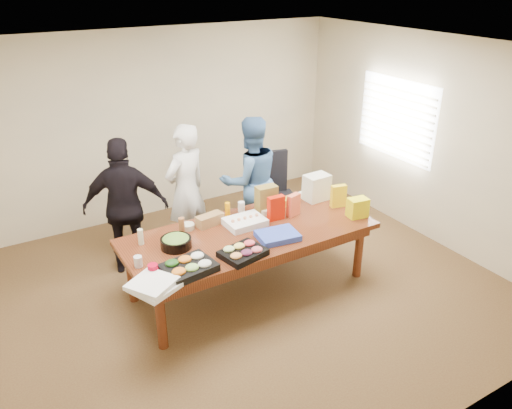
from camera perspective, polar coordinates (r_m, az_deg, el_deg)
floor at (r=6.00m, az=-0.73°, el=-9.44°), size 5.50×5.00×0.02m
ceiling at (r=4.97m, az=-0.91°, el=17.23°), size 5.50×5.00×0.02m
wall_back at (r=7.49m, az=-10.54°, el=8.96°), size 5.50×0.04×2.70m
wall_front at (r=3.66m, az=19.53°, el=-10.66°), size 5.50×0.04×2.70m
wall_right at (r=7.04m, az=19.12°, el=6.92°), size 0.04×5.00×2.70m
window_panel at (r=7.36m, az=15.63°, el=9.37°), size 0.03×1.40×1.10m
window_blinds at (r=7.33m, az=15.41°, el=9.34°), size 0.04×1.36×1.00m
conference_table at (r=5.79m, az=-0.75°, el=-6.31°), size 2.80×1.20×0.75m
office_chair at (r=6.94m, az=2.62°, el=0.94°), size 0.68×0.68×1.09m
person_center at (r=6.39m, az=-7.94°, el=1.60°), size 0.73×0.61×1.73m
person_right at (r=6.62m, az=-0.63°, el=2.74°), size 0.91×0.75×1.73m
person_left at (r=6.12m, az=-14.58°, el=-0.27°), size 1.08×0.78×1.70m
veggie_tray at (r=4.92m, az=-7.67°, el=-7.13°), size 0.54×0.45×0.07m
fruit_tray at (r=5.12m, az=-1.49°, el=-5.54°), size 0.50×0.42×0.07m
sheet_cake at (r=5.71m, az=-1.27°, el=-2.00°), size 0.45×0.34×0.08m
salad_bowl at (r=5.33m, az=-9.07°, el=-4.32°), size 0.36×0.36×0.11m
chip_bag_blue at (r=5.44m, az=2.47°, el=-3.55°), size 0.47×0.38×0.07m
chip_bag_red at (r=5.80m, az=2.30°, el=-0.41°), size 0.20×0.09×0.29m
chip_bag_yellow at (r=6.19m, az=9.35°, el=0.96°), size 0.20×0.12×0.28m
chip_bag_orange at (r=5.91m, az=4.28°, el=-0.05°), size 0.18×0.12×0.26m
mayo_jar at (r=6.02m, az=-1.68°, el=-0.26°), size 0.08×0.08×0.12m
mustard_bottle at (r=5.91m, az=-3.26°, el=-0.55°), size 0.06×0.06×0.17m
dressing_bottle at (r=5.54m, az=-8.44°, el=-2.48°), size 0.07×0.07×0.20m
ranch_bottle at (r=5.44m, az=-12.98°, el=-3.60°), size 0.07×0.07×0.18m
banana_bunch at (r=6.17m, az=2.80°, el=0.19°), size 0.25×0.16×0.08m
bread_loaf at (r=5.73m, az=-5.27°, el=-1.75°), size 0.33×0.19×0.13m
kraft_bag at (r=5.98m, az=1.18°, el=0.63°), size 0.26×0.16×0.33m
red_cup at (r=4.89m, az=-11.61°, el=-7.37°), size 0.12×0.12×0.13m
clear_cup_a at (r=5.08m, az=-13.27°, el=-6.29°), size 0.10×0.10×0.11m
clear_cup_b at (r=5.07m, az=-13.23°, el=-6.34°), size 0.09×0.09×0.11m
pizza_box_lower at (r=4.73m, az=-11.45°, el=-9.19°), size 0.49×0.49×0.04m
pizza_box_upper at (r=4.71m, az=-11.72°, el=-8.77°), size 0.51×0.51×0.04m
plate_a at (r=6.50m, az=5.80°, el=1.13°), size 0.31×0.31×0.01m
plate_b at (r=6.32m, az=3.50°, el=0.48°), size 0.25×0.25×0.01m
dip_bowl_a at (r=5.98m, az=1.02°, el=-0.73°), size 0.17×0.17×0.06m
dip_bowl_b at (r=5.69m, az=-7.75°, el=-2.48°), size 0.16×0.16×0.06m
grocery_bag_white at (r=6.34m, az=6.91°, el=1.95°), size 0.31×0.23×0.33m
grocery_bag_yellow at (r=5.99m, az=11.47°, el=-0.35°), size 0.25×0.19×0.23m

